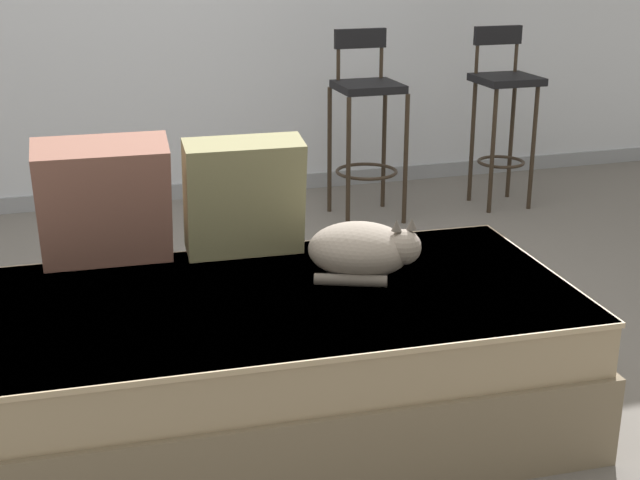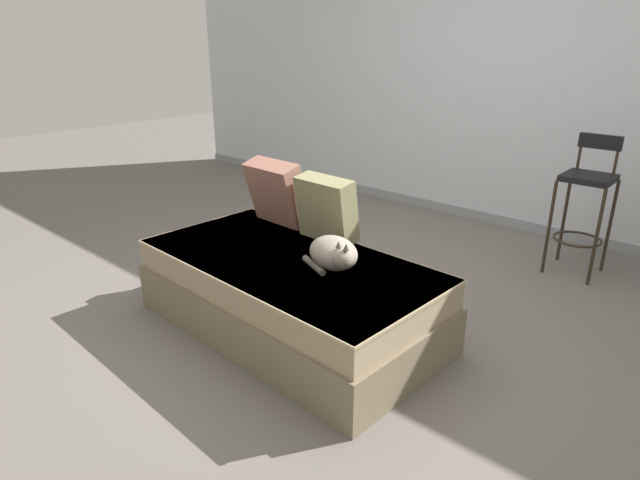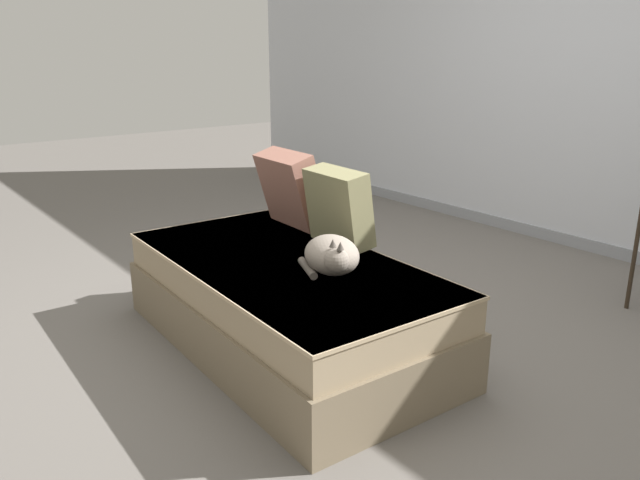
# 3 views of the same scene
# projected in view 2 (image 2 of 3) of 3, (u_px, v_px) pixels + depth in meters

# --- Properties ---
(ground_plane) EXTENTS (16.00, 16.00, 0.00)m
(ground_plane) POSITION_uv_depth(u_px,v_px,m) (333.00, 304.00, 3.45)
(ground_plane) COLOR #66605B
(ground_plane) RESTS_ON ground
(wall_back_panel) EXTENTS (8.00, 0.10, 2.60)m
(wall_back_panel) POSITION_uv_depth(u_px,v_px,m) (505.00, 76.00, 4.56)
(wall_back_panel) COLOR silver
(wall_back_panel) RESTS_ON ground
(wall_baseboard_trim) EXTENTS (8.00, 0.02, 0.09)m
(wall_baseboard_trim) POSITION_uv_depth(u_px,v_px,m) (485.00, 217.00, 4.97)
(wall_baseboard_trim) COLOR gray
(wall_baseboard_trim) RESTS_ON ground
(couch) EXTENTS (1.81, 0.99, 0.45)m
(couch) POSITION_uv_depth(u_px,v_px,m) (289.00, 293.00, 3.09)
(couch) COLOR #766750
(couch) RESTS_ON ground
(throw_pillow_corner) EXTENTS (0.42, 0.27, 0.43)m
(throw_pillow_corner) POSITION_uv_depth(u_px,v_px,m) (277.00, 192.00, 3.49)
(throw_pillow_corner) COLOR #936051
(throw_pillow_corner) RESTS_ON couch
(throw_pillow_middle) EXTENTS (0.39, 0.21, 0.40)m
(throw_pillow_middle) POSITION_uv_depth(u_px,v_px,m) (326.00, 209.00, 3.21)
(throw_pillow_middle) COLOR #847F56
(throw_pillow_middle) RESTS_ON couch
(cat) EXTENTS (0.39, 0.34, 0.20)m
(cat) POSITION_uv_depth(u_px,v_px,m) (334.00, 253.00, 2.85)
(cat) COLOR gray
(cat) RESTS_ON couch
(bar_stool_near_window) EXTENTS (0.34, 0.34, 0.99)m
(bar_stool_near_window) POSITION_uv_depth(u_px,v_px,m) (585.00, 198.00, 3.74)
(bar_stool_near_window) COLOR #2D2319
(bar_stool_near_window) RESTS_ON ground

